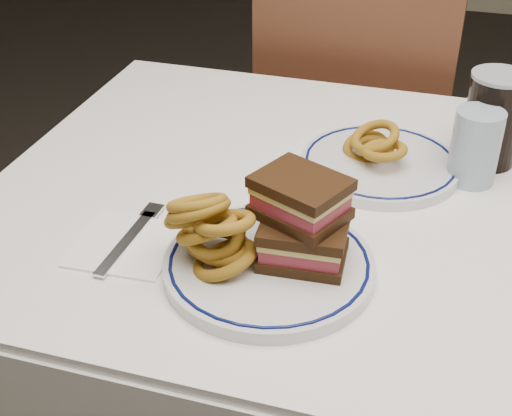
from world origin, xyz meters
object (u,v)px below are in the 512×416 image
(main_plate, at_px, (269,265))
(chair_far, at_px, (356,129))
(reuben_sandwich, at_px, (302,220))
(far_plate, at_px, (380,164))
(beer_mug, at_px, (495,118))

(main_plate, bearing_deg, chair_far, 91.51)
(chair_far, relative_size, main_plate, 3.50)
(main_plate, height_order, reuben_sandwich, reuben_sandwich)
(far_plate, bearing_deg, reuben_sandwich, -102.16)
(main_plate, xyz_separation_m, beer_mug, (0.27, 0.39, 0.07))
(chair_far, bearing_deg, reuben_sandwich, -86.03)
(beer_mug, distance_m, far_plate, 0.20)
(beer_mug, bearing_deg, main_plate, -124.17)
(main_plate, relative_size, far_plate, 1.08)
(main_plate, bearing_deg, far_plate, 72.36)
(chair_far, bearing_deg, far_plate, -78.02)
(chair_far, relative_size, beer_mug, 6.32)
(main_plate, distance_m, beer_mug, 0.48)
(chair_far, xyz_separation_m, reuben_sandwich, (0.06, -0.87, 0.30))
(main_plate, bearing_deg, beer_mug, 55.83)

